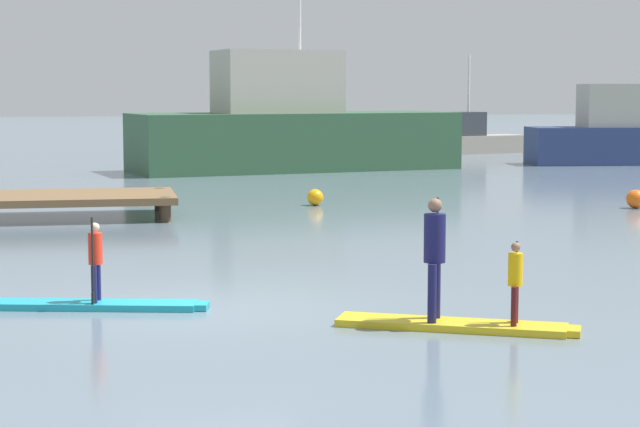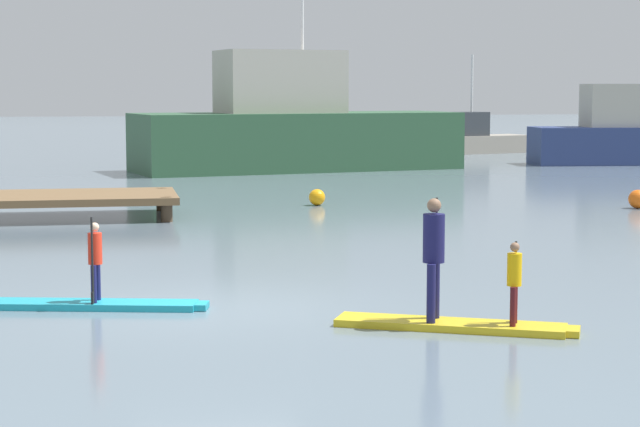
% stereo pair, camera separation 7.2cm
% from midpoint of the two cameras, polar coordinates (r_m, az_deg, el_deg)
% --- Properties ---
extents(ground_plane, '(240.00, 240.00, 0.00)m').
position_cam_midpoint_polar(ground_plane, '(16.94, -5.24, -4.68)').
color(ground_plane, slate).
extents(paddleboard_near, '(3.30, 1.27, 0.10)m').
position_cam_midpoint_polar(paddleboard_near, '(17.10, -11.22, -4.50)').
color(paddleboard_near, '#1E9EB2').
rests_on(paddleboard_near, ground).
extents(paddler_child_solo, '(0.25, 0.40, 1.27)m').
position_cam_midpoint_polar(paddler_child_solo, '(16.98, -11.27, -2.16)').
color(paddler_child_solo, '#19194C').
rests_on(paddler_child_solo, paddleboard_near).
extents(paddleboard_far, '(3.15, 1.88, 0.10)m').
position_cam_midpoint_polar(paddleboard_far, '(15.47, 6.69, -5.56)').
color(paddleboard_far, gold).
rests_on(paddleboard_far, ground).
extents(paddler_adult, '(0.39, 0.48, 1.65)m').
position_cam_midpoint_polar(paddler_adult, '(15.35, 5.61, -1.85)').
color(paddler_adult, '#19194C').
rests_on(paddler_adult, paddleboard_far).
extents(paddler_child_front, '(0.26, 0.36, 1.10)m').
position_cam_midpoint_polar(paddler_child_front, '(15.28, 9.59, -3.22)').
color(paddler_child_front, '#4C1419').
rests_on(paddler_child_front, paddleboard_far).
extents(fishing_boat_white_large, '(13.38, 6.60, 10.83)m').
position_cam_midpoint_polar(fishing_boat_white_large, '(45.22, -1.49, 4.23)').
color(fishing_boat_white_large, '#2D5638').
rests_on(fishing_boat_white_large, ground).
extents(motor_boat_small_navy, '(9.10, 3.15, 9.59)m').
position_cam_midpoint_polar(motor_boat_small_navy, '(50.64, 15.19, 3.83)').
color(motor_boat_small_navy, navy).
rests_on(motor_boat_small_navy, ground).
extents(trawler_grey_distant, '(6.47, 3.63, 4.89)m').
position_cam_midpoint_polar(trawler_grey_distant, '(57.51, 7.24, 3.71)').
color(trawler_grey_distant, '#9E9384').
rests_on(trawler_grey_distant, ground).
extents(floating_dock, '(8.02, 3.16, 0.60)m').
position_cam_midpoint_polar(floating_dock, '(29.17, -15.25, 0.71)').
color(floating_dock, brown).
rests_on(floating_dock, ground).
extents(mooring_buoy_near, '(0.45, 0.45, 0.45)m').
position_cam_midpoint_polar(mooring_buoy_near, '(31.48, -0.31, 0.82)').
color(mooring_buoy_near, orange).
rests_on(mooring_buoy_near, ground).
extents(mooring_buoy_mid, '(0.51, 0.51, 0.51)m').
position_cam_midpoint_polar(mooring_buoy_mid, '(31.87, 15.42, 0.71)').
color(mooring_buoy_mid, orange).
rests_on(mooring_buoy_mid, ground).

